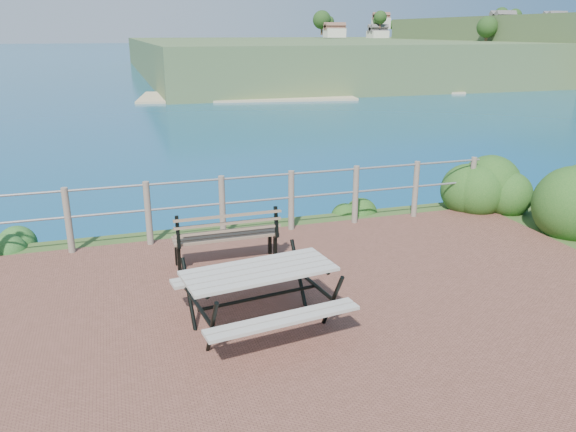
% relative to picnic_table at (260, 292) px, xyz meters
% --- Properties ---
extents(ground, '(10.00, 7.00, 0.12)m').
position_rel_picnic_table_xyz_m(ground, '(0.17, -0.36, -0.45)').
color(ground, brown).
rests_on(ground, ground).
extents(ocean, '(1200.00, 1200.00, 0.00)m').
position_rel_picnic_table_xyz_m(ocean, '(0.17, 199.64, -0.45)').
color(ocean, '#125C71').
rests_on(ocean, ground).
extents(safety_railing, '(9.40, 0.10, 1.00)m').
position_rel_picnic_table_xyz_m(safety_railing, '(0.17, 2.99, 0.13)').
color(safety_railing, '#6B5B4C').
rests_on(safety_railing, ground).
extents(distant_bay, '(290.00, 232.36, 24.00)m').
position_rel_picnic_table_xyz_m(distant_bay, '(173.24, 202.25, -1.97)').
color(distant_bay, '#3A572B').
rests_on(distant_bay, ground).
extents(picnic_table, '(1.72, 1.42, 0.69)m').
position_rel_picnic_table_xyz_m(picnic_table, '(0.00, 0.00, 0.00)').
color(picnic_table, gray).
rests_on(picnic_table, ground).
extents(park_bench, '(1.48, 0.38, 0.83)m').
position_rel_picnic_table_xyz_m(park_bench, '(0.00, 1.90, 0.11)').
color(park_bench, brown).
rests_on(park_bench, ground).
extents(shrub_right_edge, '(1.23, 1.23, 1.75)m').
position_rel_picnic_table_xyz_m(shrub_right_edge, '(5.10, 2.85, -0.45)').
color(shrub_right_edge, '#164716').
rests_on(shrub_right_edge, ground).
extents(shrub_lip_west, '(0.69, 0.69, 0.40)m').
position_rel_picnic_table_xyz_m(shrub_lip_west, '(-3.21, 3.62, -0.45)').
color(shrub_lip_west, '#26521E').
rests_on(shrub_lip_west, ground).
extents(shrub_lip_east, '(0.68, 0.68, 0.39)m').
position_rel_picnic_table_xyz_m(shrub_lip_east, '(2.70, 3.59, -0.45)').
color(shrub_lip_east, '#164716').
rests_on(shrub_lip_east, ground).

